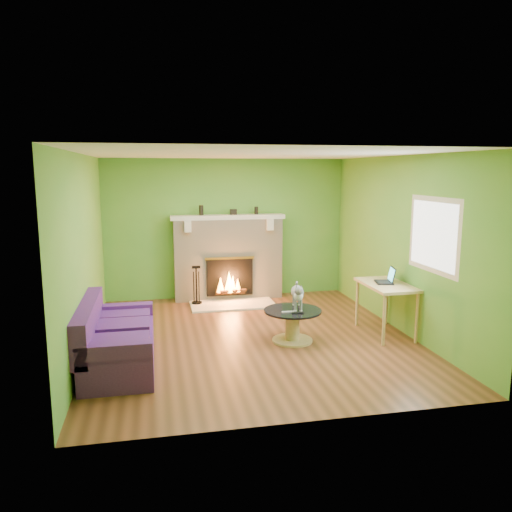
{
  "coord_description": "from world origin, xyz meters",
  "views": [
    {
      "loc": [
        -1.34,
        -6.76,
        2.38
      ],
      "look_at": [
        0.14,
        0.4,
        1.13
      ],
      "focal_mm": 35.0,
      "sensor_mm": 36.0,
      "label": 1
    }
  ],
  "objects_px": {
    "coffee_table": "(292,323)",
    "desk": "(386,290)",
    "cat": "(297,295)",
    "sofa": "(115,341)"
  },
  "relations": [
    {
      "from": "desk",
      "to": "cat",
      "type": "bearing_deg",
      "value": 179.62
    },
    {
      "from": "desk",
      "to": "cat",
      "type": "distance_m",
      "value": 1.35
    },
    {
      "from": "sofa",
      "to": "coffee_table",
      "type": "bearing_deg",
      "value": 9.57
    },
    {
      "from": "cat",
      "to": "sofa",
      "type": "bearing_deg",
      "value": -157.6
    },
    {
      "from": "coffee_table",
      "to": "desk",
      "type": "xyz_separation_m",
      "value": [
        1.43,
        0.04,
        0.4
      ]
    },
    {
      "from": "coffee_table",
      "to": "desk",
      "type": "distance_m",
      "value": 1.48
    },
    {
      "from": "desk",
      "to": "coffee_table",
      "type": "bearing_deg",
      "value": -178.35
    },
    {
      "from": "desk",
      "to": "cat",
      "type": "xyz_separation_m",
      "value": [
        -1.35,
        0.01,
        -0.01
      ]
    },
    {
      "from": "sofa",
      "to": "desk",
      "type": "bearing_deg",
      "value": 6.63
    },
    {
      "from": "coffee_table",
      "to": "sofa",
      "type": "bearing_deg",
      "value": -170.43
    }
  ]
}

